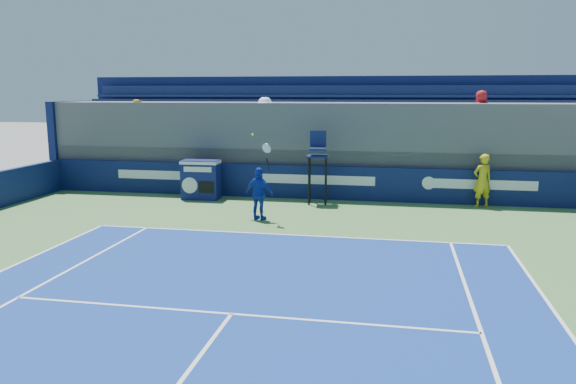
% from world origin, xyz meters
% --- Properties ---
extents(ball_person, '(0.76, 0.64, 1.77)m').
position_xyz_m(ball_person, '(5.50, 16.76, 0.89)').
color(ball_person, gold).
rests_on(ball_person, apron).
extents(back_hoarding, '(20.40, 0.21, 1.20)m').
position_xyz_m(back_hoarding, '(0.00, 17.10, 0.60)').
color(back_hoarding, '#0C1645').
rests_on(back_hoarding, ground).
extents(match_clock, '(1.34, 0.77, 1.40)m').
position_xyz_m(match_clock, '(-4.08, 16.32, 0.74)').
color(match_clock, '#101652').
rests_on(match_clock, ground).
extents(umpire_chair, '(0.78, 0.78, 2.48)m').
position_xyz_m(umpire_chair, '(0.09, 16.33, 1.53)').
color(umpire_chair, black).
rests_on(umpire_chair, ground).
extents(tennis_player, '(0.99, 0.66, 2.57)m').
position_xyz_m(tennis_player, '(-1.25, 13.50, 0.81)').
color(tennis_player, '#132EA1').
rests_on(tennis_player, apron).
extents(stadium_seating, '(21.00, 4.05, 4.40)m').
position_xyz_m(stadium_seating, '(-0.02, 19.15, 1.83)').
color(stadium_seating, '#55555A').
rests_on(stadium_seating, ground).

